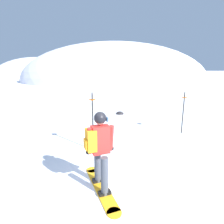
# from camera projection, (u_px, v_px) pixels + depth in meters

# --- Properties ---
(ground_plane) EXTENTS (300.00, 300.00, 0.00)m
(ground_plane) POSITION_uv_depth(u_px,v_px,m) (109.00, 201.00, 3.71)
(ground_plane) COLOR white
(ridge_peak_main) EXTENTS (36.64, 32.97, 15.02)m
(ridge_peak_main) POSITION_uv_depth(u_px,v_px,m) (113.00, 80.00, 39.62)
(ridge_peak_main) COLOR white
(ridge_peak_main) RESTS_ON ground
(ridge_peak_far) EXTENTS (22.11, 19.90, 10.31)m
(ridge_peak_far) POSITION_uv_depth(u_px,v_px,m) (39.00, 77.00, 49.51)
(ridge_peak_far) COLOR white
(ridge_peak_far) RESTS_ON ground
(snowboarder_main) EXTENTS (0.89, 1.72, 1.71)m
(snowboarder_main) POSITION_uv_depth(u_px,v_px,m) (99.00, 149.00, 3.88)
(snowboarder_main) COLOR orange
(snowboarder_main) RESTS_ON ground
(piste_marker_near) EXTENTS (0.20, 0.20, 1.71)m
(piste_marker_near) POSITION_uv_depth(u_px,v_px,m) (183.00, 109.00, 7.30)
(piste_marker_near) COLOR black
(piste_marker_near) RESTS_ON ground
(piste_marker_far) EXTENTS (0.20, 0.20, 1.89)m
(piste_marker_far) POSITION_uv_depth(u_px,v_px,m) (93.00, 117.00, 5.73)
(piste_marker_far) COLOR black
(piste_marker_far) RESTS_ON ground
(rock_mid) EXTENTS (0.44, 0.37, 0.30)m
(rock_mid) POSITION_uv_depth(u_px,v_px,m) (120.00, 114.00, 10.61)
(rock_mid) COLOR #282628
(rock_mid) RESTS_ON ground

